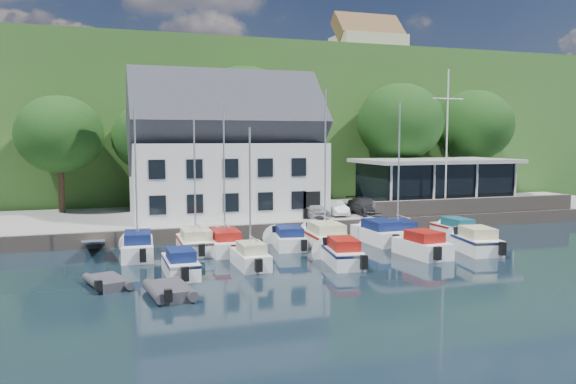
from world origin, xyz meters
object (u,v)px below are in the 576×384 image
object	(u,v)px
harbor_building	(226,158)
club_pavilion	(434,183)
car_blue	(400,206)
dinghy_0	(108,280)
boat_r2_0	(180,262)
boat_r1_4	(325,173)
boat_r2_4	(475,239)
boat_r1_2	(224,182)
boat_r2_3	(422,243)
boat_r1_7	(456,228)
flagpole	(447,142)
dinghy_1	(169,289)
boat_r1_3	(288,237)
boat_r1_5	(379,231)
car_white	(335,208)
boat_r1_1	(195,180)
boat_r1_0	(136,178)
car_silver	(313,209)
boat_r2_1	(250,190)
boat_r2_2	(342,251)

from	to	relation	value
harbor_building	club_pavilion	bearing A→B (deg)	-1.59
car_blue	dinghy_0	size ratio (longest dim) A/B	1.28
harbor_building	boat_r2_0	bearing A→B (deg)	-110.46
boat_r1_4	boat_r2_4	bearing A→B (deg)	-26.61
boat_r1_2	boat_r2_4	distance (m)	15.52
boat_r1_4	boat_r2_3	size ratio (longest dim) A/B	1.82
boat_r1_2	boat_r1_7	bearing A→B (deg)	1.48
flagpole	dinghy_1	size ratio (longest dim) A/B	3.62
boat_r1_4	boat_r1_7	world-z (taller)	boat_r1_4
boat_r1_3	boat_r1_5	distance (m)	6.29
car_white	dinghy_1	xyz separation A→B (m)	(-14.10, -15.23, -1.21)
boat_r1_1	boat_r2_4	world-z (taller)	boat_r1_1
boat_r2_3	harbor_building	bearing A→B (deg)	115.57
harbor_building	boat_r1_3	xyz separation A→B (m)	(2.09, -9.04, -4.67)
car_white	boat_r1_0	bearing A→B (deg)	-155.67
boat_r1_4	boat_r1_7	xyz separation A→B (m)	(9.78, 0.16, -4.01)
car_silver	dinghy_1	bearing A→B (deg)	-133.26
boat_r1_1	boat_r2_0	size ratio (longest dim) A/B	1.69
harbor_building	boat_r1_0	world-z (taller)	harbor_building
boat_r1_0	car_silver	bearing A→B (deg)	26.03
boat_r2_1	dinghy_1	bearing A→B (deg)	-138.18
boat_r1_0	boat_r1_5	xyz separation A→B (m)	(15.48, -0.13, -3.84)
boat_r2_0	boat_r2_2	xyz separation A→B (m)	(8.67, -0.32, 0.06)
car_silver	boat_r1_7	size ratio (longest dim) A/B	0.65
boat_r2_3	boat_r1_3	bearing A→B (deg)	136.94
boat_r1_3	boat_r1_0	bearing A→B (deg)	-171.66
boat_r1_3	boat_r1_1	bearing A→B (deg)	-174.06
club_pavilion	boat_r1_2	bearing A→B (deg)	-156.50
harbor_building	boat_r1_1	bearing A→B (deg)	-112.87
boat_r2_0	boat_r1_1	bearing A→B (deg)	72.51
harbor_building	boat_r2_4	distance (m)	19.15
boat_r2_0	boat_r1_0	bearing A→B (deg)	108.24
boat_r1_1	boat_r1_0	bearing A→B (deg)	-175.71
boat_r1_0	boat_r1_4	world-z (taller)	boat_r1_4
boat_r2_4	boat_r1_3	bearing A→B (deg)	163.67
harbor_building	car_blue	size ratio (longest dim) A/B	4.13
boat_r1_1	boat_r1_2	distance (m)	1.76
boat_r1_3	dinghy_1	distance (m)	12.21
boat_r1_0	boat_r2_4	size ratio (longest dim) A/B	1.68
boat_r2_1	dinghy_0	distance (m)	8.45
dinghy_0	dinghy_1	xyz separation A→B (m)	(2.55, -2.50, 0.04)
boat_r2_1	boat_r2_3	size ratio (longest dim) A/B	1.61
boat_r2_2	boat_r1_1	bearing A→B (deg)	149.30
car_white	club_pavilion	bearing A→B (deg)	13.94
flagpole	dinghy_0	xyz separation A→B (m)	(-25.22, -10.90, -6.24)
car_blue	boat_r1_0	size ratio (longest dim) A/B	0.38
car_white	boat_r1_4	world-z (taller)	boat_r1_4
boat_r1_1	flagpole	bearing A→B (deg)	12.27
boat_r1_4	boat_r1_5	distance (m)	5.62
car_silver	boat_r1_5	world-z (taller)	car_silver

